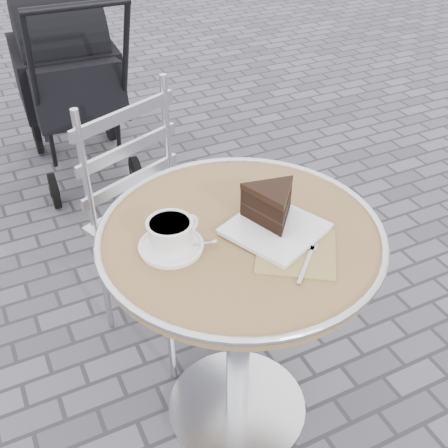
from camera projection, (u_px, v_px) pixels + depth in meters
name	position (u px, v px, depth m)	size (l,w,h in m)	color
ground	(237.00, 410.00, 1.82)	(80.00, 80.00, 0.00)	#5B5B64
cafe_table	(240.00, 281.00, 1.48)	(0.72, 0.72, 0.74)	silver
cappuccino_set	(171.00, 237.00, 1.31)	(0.18, 0.15, 0.08)	white
cake_plate_set	(273.00, 210.00, 1.37)	(0.27, 0.35, 0.11)	#9A8054
bistro_chair	(147.00, 194.00, 1.84)	(0.52, 0.52, 0.89)	silver
baby_stroller	(71.00, 86.00, 2.80)	(0.50, 0.98, 1.00)	black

